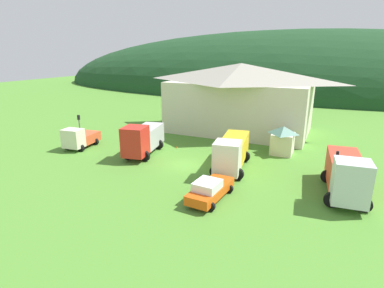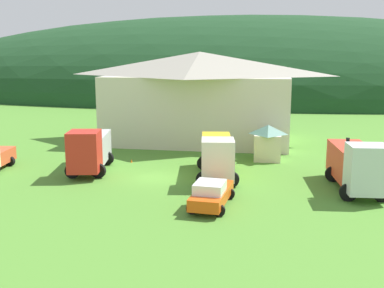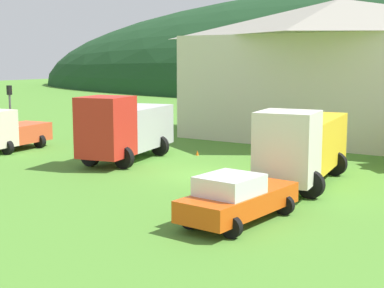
{
  "view_description": "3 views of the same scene",
  "coord_description": "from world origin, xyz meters",
  "px_view_note": "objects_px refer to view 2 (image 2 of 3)",
  "views": [
    {
      "loc": [
        12.61,
        -25.21,
        10.63
      ],
      "look_at": [
        0.46,
        0.76,
        1.97
      ],
      "focal_mm": 28.48,
      "sensor_mm": 36.0,
      "label": 1
    },
    {
      "loc": [
        8.67,
        -32.77,
        9.16
      ],
      "look_at": [
        2.26,
        3.05,
        2.06
      ],
      "focal_mm": 43.93,
      "sensor_mm": 36.0,
      "label": 2
    },
    {
      "loc": [
        13.92,
        -22.1,
        5.41
      ],
      "look_at": [
        0.19,
        -1.23,
        1.64
      ],
      "focal_mm": 53.67,
      "sensor_mm": 36.0,
      "label": 3
    }
  ],
  "objects_px": {
    "heavy_rig_striped": "(217,155)",
    "traffic_cone_near_pickup": "(132,162)",
    "depot_building": "(200,95)",
    "traffic_light_east": "(347,160)",
    "crane_truck_red": "(90,149)",
    "tow_truck_silver": "(357,164)",
    "service_pickup_orange": "(211,194)",
    "play_shed_cream": "(268,142)"
  },
  "relations": [
    {
      "from": "heavy_rig_striped",
      "to": "traffic_cone_near_pickup",
      "type": "distance_m",
      "value": 8.69
    },
    {
      "from": "depot_building",
      "to": "traffic_light_east",
      "type": "bearing_deg",
      "value": -54.37
    },
    {
      "from": "crane_truck_red",
      "to": "heavy_rig_striped",
      "type": "relative_size",
      "value": 0.88
    },
    {
      "from": "tow_truck_silver",
      "to": "traffic_light_east",
      "type": "relative_size",
      "value": 2.02
    },
    {
      "from": "service_pickup_orange",
      "to": "traffic_light_east",
      "type": "relative_size",
      "value": 1.32
    },
    {
      "from": "service_pickup_orange",
      "to": "traffic_cone_near_pickup",
      "type": "bearing_deg",
      "value": -137.08
    },
    {
      "from": "tow_truck_silver",
      "to": "traffic_cone_near_pickup",
      "type": "height_order",
      "value": "tow_truck_silver"
    },
    {
      "from": "tow_truck_silver",
      "to": "traffic_light_east",
      "type": "bearing_deg",
      "value": -44.28
    },
    {
      "from": "heavy_rig_striped",
      "to": "traffic_light_east",
      "type": "xyz_separation_m",
      "value": [
        8.8,
        -2.75,
        0.6
      ]
    },
    {
      "from": "heavy_rig_striped",
      "to": "traffic_light_east",
      "type": "distance_m",
      "value": 9.24
    },
    {
      "from": "crane_truck_red",
      "to": "service_pickup_orange",
      "type": "height_order",
      "value": "crane_truck_red"
    },
    {
      "from": "heavy_rig_striped",
      "to": "play_shed_cream",
      "type": "bearing_deg",
      "value": 143.15
    },
    {
      "from": "service_pickup_orange",
      "to": "traffic_light_east",
      "type": "height_order",
      "value": "traffic_light_east"
    },
    {
      "from": "tow_truck_silver",
      "to": "traffic_cone_near_pickup",
      "type": "bearing_deg",
      "value": -112.48
    },
    {
      "from": "depot_building",
      "to": "play_shed_cream",
      "type": "distance_m",
      "value": 11.27
    },
    {
      "from": "depot_building",
      "to": "traffic_cone_near_pickup",
      "type": "height_order",
      "value": "depot_building"
    },
    {
      "from": "crane_truck_red",
      "to": "heavy_rig_striped",
      "type": "height_order",
      "value": "crane_truck_red"
    },
    {
      "from": "tow_truck_silver",
      "to": "service_pickup_orange",
      "type": "distance_m",
      "value": 10.44
    },
    {
      "from": "depot_building",
      "to": "play_shed_cream",
      "type": "relative_size",
      "value": 6.47
    },
    {
      "from": "crane_truck_red",
      "to": "service_pickup_orange",
      "type": "xyz_separation_m",
      "value": [
        10.46,
        -6.75,
        -0.99
      ]
    },
    {
      "from": "service_pickup_orange",
      "to": "traffic_light_east",
      "type": "bearing_deg",
      "value": 120.32
    },
    {
      "from": "play_shed_cream",
      "to": "traffic_cone_near_pickup",
      "type": "height_order",
      "value": "play_shed_cream"
    },
    {
      "from": "depot_building",
      "to": "service_pickup_orange",
      "type": "bearing_deg",
      "value": -78.9
    },
    {
      "from": "heavy_rig_striped",
      "to": "service_pickup_orange",
      "type": "distance_m",
      "value": 6.86
    },
    {
      "from": "traffic_cone_near_pickup",
      "to": "traffic_light_east",
      "type": "bearing_deg",
      "value": -20.98
    },
    {
      "from": "play_shed_cream",
      "to": "traffic_cone_near_pickup",
      "type": "relative_size",
      "value": 5.59
    },
    {
      "from": "depot_building",
      "to": "play_shed_cream",
      "type": "height_order",
      "value": "depot_building"
    },
    {
      "from": "heavy_rig_striped",
      "to": "crane_truck_red",
      "type": "bearing_deg",
      "value": -98.4
    },
    {
      "from": "depot_building",
      "to": "traffic_light_east",
      "type": "distance_m",
      "value": 21.56
    },
    {
      "from": "depot_building",
      "to": "heavy_rig_striped",
      "type": "xyz_separation_m",
      "value": [
        3.68,
        -14.66,
        -3.02
      ]
    },
    {
      "from": "depot_building",
      "to": "tow_truck_silver",
      "type": "bearing_deg",
      "value": -50.96
    },
    {
      "from": "depot_building",
      "to": "traffic_cone_near_pickup",
      "type": "relative_size",
      "value": 36.18
    },
    {
      "from": "crane_truck_red",
      "to": "traffic_light_east",
      "type": "xyz_separation_m",
      "value": [
        18.73,
        -2.73,
        0.53
      ]
    },
    {
      "from": "play_shed_cream",
      "to": "traffic_light_east",
      "type": "relative_size",
      "value": 0.81
    },
    {
      "from": "crane_truck_red",
      "to": "traffic_light_east",
      "type": "distance_m",
      "value": 18.94
    },
    {
      "from": "traffic_light_east",
      "to": "tow_truck_silver",
      "type": "bearing_deg",
      "value": 51.13
    },
    {
      "from": "crane_truck_red",
      "to": "service_pickup_orange",
      "type": "distance_m",
      "value": 12.49
    },
    {
      "from": "crane_truck_red",
      "to": "traffic_cone_near_pickup",
      "type": "distance_m",
      "value": 4.6
    },
    {
      "from": "crane_truck_red",
      "to": "traffic_cone_near_pickup",
      "type": "bearing_deg",
      "value": 137.03
    },
    {
      "from": "crane_truck_red",
      "to": "tow_truck_silver",
      "type": "distance_m",
      "value": 19.63
    },
    {
      "from": "service_pickup_orange",
      "to": "traffic_cone_near_pickup",
      "type": "distance_m",
      "value": 13.27
    },
    {
      "from": "depot_building",
      "to": "service_pickup_orange",
      "type": "xyz_separation_m",
      "value": [
        4.2,
        -21.43,
        -3.94
      ]
    }
  ]
}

